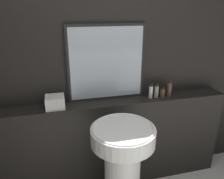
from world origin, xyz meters
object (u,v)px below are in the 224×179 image
object	(u,v)px
towel_stack	(55,102)
lotion_bottle	(162,92)
shampoo_bottle	(151,91)
body_wash_bottle	(169,89)
conditioner_bottle	(156,91)
pedestal_sink	(122,166)
mirror	(107,63)

from	to	relation	value
towel_stack	lotion_bottle	size ratio (longest dim) A/B	1.67
shampoo_bottle	body_wash_bottle	world-z (taller)	body_wash_bottle
towel_stack	conditioner_bottle	xyz separation A→B (m)	(0.98, -0.00, 0.01)
pedestal_sink	body_wash_bottle	distance (m)	0.90
conditioner_bottle	body_wash_bottle	xyz separation A→B (m)	(0.14, 0.00, 0.01)
conditioner_bottle	body_wash_bottle	world-z (taller)	body_wash_bottle
mirror	shampoo_bottle	world-z (taller)	mirror
mirror	lotion_bottle	bearing A→B (deg)	-8.87
mirror	lotion_bottle	size ratio (longest dim) A/B	7.34
conditioner_bottle	pedestal_sink	bearing A→B (deg)	-136.69
pedestal_sink	body_wash_bottle	xyz separation A→B (m)	(0.62, 0.46, 0.46)
pedestal_sink	lotion_bottle	size ratio (longest dim) A/B	9.27
shampoo_bottle	lotion_bottle	world-z (taller)	shampoo_bottle
body_wash_bottle	towel_stack	bearing A→B (deg)	180.00
mirror	shampoo_bottle	bearing A→B (deg)	-11.47
pedestal_sink	mirror	xyz separation A→B (m)	(-0.00, 0.54, 0.74)
lotion_bottle	body_wash_bottle	bearing A→B (deg)	0.00
mirror	towel_stack	xyz separation A→B (m)	(-0.50, -0.09, -0.30)
mirror	conditioner_bottle	size ratio (longest dim) A/B	5.12
shampoo_bottle	conditioner_bottle	bearing A→B (deg)	0.00
towel_stack	conditioner_bottle	size ratio (longest dim) A/B	1.16
conditioner_bottle	shampoo_bottle	bearing A→B (deg)	-180.00
pedestal_sink	body_wash_bottle	world-z (taller)	body_wash_bottle
lotion_bottle	shampoo_bottle	bearing A→B (deg)	-180.00
pedestal_sink	conditioner_bottle	xyz separation A→B (m)	(0.48, 0.46, 0.45)
towel_stack	mirror	bearing A→B (deg)	9.91
mirror	body_wash_bottle	size ratio (longest dim) A/B	4.37
pedestal_sink	shampoo_bottle	bearing A→B (deg)	47.12
mirror	towel_stack	bearing A→B (deg)	-170.09
pedestal_sink	mirror	size ratio (longest dim) A/B	1.26
pedestal_sink	conditioner_bottle	bearing A→B (deg)	43.31
towel_stack	shampoo_bottle	xyz separation A→B (m)	(0.92, -0.00, 0.01)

